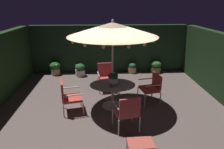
{
  "coord_description": "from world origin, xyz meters",
  "views": [
    {
      "loc": [
        -0.3,
        -5.69,
        3.14
      ],
      "look_at": [
        -0.0,
        0.38,
        0.97
      ],
      "focal_mm": 32.49,
      "sensor_mm": 36.0,
      "label": 1
    }
  ],
  "objects_px": {
    "centerpiece_planter": "(113,78)",
    "potted_plant_back_right": "(156,67)",
    "patio_chair_northeast": "(105,75)",
    "patio_chair_north": "(152,86)",
    "patio_chair_east": "(68,95)",
    "patio_umbrella": "(113,29)",
    "potted_plant_back_left": "(80,70)",
    "patio_chair_southeast": "(127,111)",
    "potted_plant_right_far": "(132,68)",
    "patio_dining_table": "(112,90)",
    "ottoman_footrest": "(141,145)",
    "potted_plant_back_center": "(55,68)"
  },
  "relations": [
    {
      "from": "patio_dining_table",
      "to": "patio_chair_north",
      "type": "xyz_separation_m",
      "value": [
        1.32,
        0.28,
        -0.01
      ]
    },
    {
      "from": "patio_chair_northeast",
      "to": "patio_chair_southeast",
      "type": "height_order",
      "value": "patio_chair_northeast"
    },
    {
      "from": "patio_chair_northeast",
      "to": "centerpiece_planter",
      "type": "bearing_deg",
      "value": -81.83
    },
    {
      "from": "ottoman_footrest",
      "to": "potted_plant_back_left",
      "type": "xyz_separation_m",
      "value": [
        -1.78,
        5.2,
        -0.03
      ]
    },
    {
      "from": "centerpiece_planter",
      "to": "patio_chair_southeast",
      "type": "relative_size",
      "value": 0.45
    },
    {
      "from": "patio_chair_north",
      "to": "patio_chair_east",
      "type": "bearing_deg",
      "value": -167.73
    },
    {
      "from": "patio_chair_northeast",
      "to": "patio_chair_southeast",
      "type": "relative_size",
      "value": 1.03
    },
    {
      "from": "patio_chair_southeast",
      "to": "centerpiece_planter",
      "type": "bearing_deg",
      "value": 103.87
    },
    {
      "from": "potted_plant_back_center",
      "to": "patio_chair_north",
      "type": "bearing_deg",
      "value": -37.36
    },
    {
      "from": "potted_plant_back_center",
      "to": "potted_plant_back_left",
      "type": "bearing_deg",
      "value": -12.13
    },
    {
      "from": "patio_umbrella",
      "to": "patio_chair_northeast",
      "type": "relative_size",
      "value": 2.67
    },
    {
      "from": "centerpiece_planter",
      "to": "potted_plant_back_right",
      "type": "relative_size",
      "value": 0.78
    },
    {
      "from": "patio_dining_table",
      "to": "potted_plant_back_left",
      "type": "height_order",
      "value": "patio_dining_table"
    },
    {
      "from": "potted_plant_back_left",
      "to": "potted_plant_back_right",
      "type": "bearing_deg",
      "value": 5.36
    },
    {
      "from": "centerpiece_planter",
      "to": "patio_dining_table",
      "type": "bearing_deg",
      "value": 96.83
    },
    {
      "from": "patio_chair_east",
      "to": "patio_chair_southeast",
      "type": "height_order",
      "value": "patio_chair_east"
    },
    {
      "from": "patio_umbrella",
      "to": "potted_plant_back_left",
      "type": "xyz_separation_m",
      "value": [
        -1.3,
        2.91,
        -2.14
      ]
    },
    {
      "from": "centerpiece_planter",
      "to": "potted_plant_back_right",
      "type": "distance_m",
      "value": 4.07
    },
    {
      "from": "potted_plant_right_far",
      "to": "patio_dining_table",
      "type": "bearing_deg",
      "value": -108.64
    },
    {
      "from": "patio_chair_east",
      "to": "potted_plant_back_right",
      "type": "bearing_deg",
      "value": 44.97
    },
    {
      "from": "patio_chair_northeast",
      "to": "potted_plant_back_left",
      "type": "bearing_deg",
      "value": 125.17
    },
    {
      "from": "patio_umbrella",
      "to": "patio_chair_northeast",
      "type": "bearing_deg",
      "value": 98.27
    },
    {
      "from": "patio_chair_north",
      "to": "potted_plant_right_far",
      "type": "bearing_deg",
      "value": 94.46
    },
    {
      "from": "patio_dining_table",
      "to": "ottoman_footrest",
      "type": "xyz_separation_m",
      "value": [
        0.48,
        -2.29,
        -0.25
      ]
    },
    {
      "from": "patio_dining_table",
      "to": "patio_chair_east",
      "type": "distance_m",
      "value": 1.36
    },
    {
      "from": "patio_chair_east",
      "to": "potted_plant_back_right",
      "type": "height_order",
      "value": "patio_chair_east"
    },
    {
      "from": "patio_dining_table",
      "to": "patio_chair_southeast",
      "type": "distance_m",
      "value": 1.35
    },
    {
      "from": "potted_plant_back_right",
      "to": "centerpiece_planter",
      "type": "bearing_deg",
      "value": -123.43
    },
    {
      "from": "potted_plant_back_right",
      "to": "potted_plant_back_center",
      "type": "relative_size",
      "value": 0.97
    },
    {
      "from": "potted_plant_back_left",
      "to": "potted_plant_back_center",
      "type": "bearing_deg",
      "value": 167.87
    },
    {
      "from": "patio_chair_southeast",
      "to": "ottoman_footrest",
      "type": "height_order",
      "value": "patio_chair_southeast"
    },
    {
      "from": "patio_umbrella",
      "to": "patio_chair_southeast",
      "type": "distance_m",
      "value": 2.29
    },
    {
      "from": "patio_chair_north",
      "to": "patio_chair_east",
      "type": "relative_size",
      "value": 0.94
    },
    {
      "from": "potted_plant_right_far",
      "to": "potted_plant_back_center",
      "type": "distance_m",
      "value": 3.55
    },
    {
      "from": "centerpiece_planter",
      "to": "potted_plant_back_center",
      "type": "height_order",
      "value": "centerpiece_planter"
    },
    {
      "from": "patio_chair_southeast",
      "to": "potted_plant_back_right",
      "type": "xyz_separation_m",
      "value": [
        1.91,
        4.55,
        -0.29
      ]
    },
    {
      "from": "patio_chair_southeast",
      "to": "patio_chair_east",
      "type": "bearing_deg",
      "value": 148.23
    },
    {
      "from": "potted_plant_back_center",
      "to": "patio_chair_southeast",
      "type": "bearing_deg",
      "value": -58.21
    },
    {
      "from": "patio_umbrella",
      "to": "potted_plant_back_left",
      "type": "height_order",
      "value": "patio_umbrella"
    },
    {
      "from": "patio_chair_northeast",
      "to": "ottoman_footrest",
      "type": "relative_size",
      "value": 1.79
    },
    {
      "from": "centerpiece_planter",
      "to": "patio_chair_northeast",
      "type": "bearing_deg",
      "value": 98.17
    },
    {
      "from": "patio_chair_northeast",
      "to": "potted_plant_back_right",
      "type": "xyz_separation_m",
      "value": [
        2.41,
        1.91,
        -0.29
      ]
    },
    {
      "from": "patio_chair_northeast",
      "to": "potted_plant_back_right",
      "type": "distance_m",
      "value": 3.09
    },
    {
      "from": "patio_chair_north",
      "to": "potted_plant_back_right",
      "type": "relative_size",
      "value": 1.67
    },
    {
      "from": "patio_dining_table",
      "to": "ottoman_footrest",
      "type": "bearing_deg",
      "value": -78.26
    },
    {
      "from": "patio_chair_northeast",
      "to": "potted_plant_right_far",
      "type": "bearing_deg",
      "value": 55.81
    },
    {
      "from": "patio_chair_southeast",
      "to": "potted_plant_right_far",
      "type": "relative_size",
      "value": 2.0
    },
    {
      "from": "centerpiece_planter",
      "to": "potted_plant_right_far",
      "type": "bearing_deg",
      "value": 72.07
    },
    {
      "from": "ottoman_footrest",
      "to": "potted_plant_back_right",
      "type": "height_order",
      "value": "potted_plant_back_right"
    },
    {
      "from": "patio_chair_east",
      "to": "ottoman_footrest",
      "type": "bearing_deg",
      "value": -47.94
    }
  ]
}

